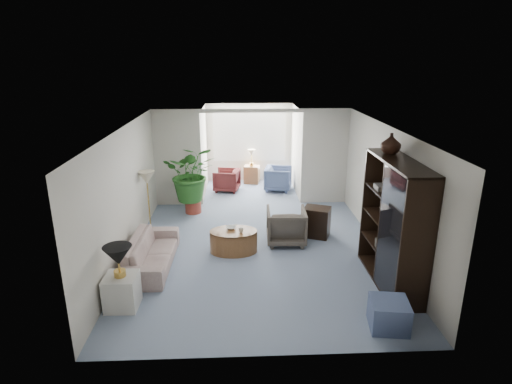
{
  "coord_description": "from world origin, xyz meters",
  "views": [
    {
      "loc": [
        -0.38,
        -7.59,
        3.77
      ],
      "look_at": [
        0.0,
        0.6,
        1.1
      ],
      "focal_mm": 29.56,
      "sensor_mm": 36.0,
      "label": 1
    }
  ],
  "objects_px": {
    "coffee_cup": "(241,231)",
    "end_table": "(122,292)",
    "cabinet_urn": "(391,143)",
    "coffee_bowl": "(231,228)",
    "plant_pot": "(193,206)",
    "sunroom_chair_blue": "(278,179)",
    "sunroom_table": "(252,174)",
    "wingback_chair": "(286,226)",
    "framed_picture": "(389,171)",
    "floor_lamp": "(147,178)",
    "ottoman": "(389,314)",
    "sunroom_chair_maroon": "(227,180)",
    "side_table_dark": "(317,222)",
    "table_lamp": "(118,256)",
    "sofa": "(151,252)",
    "entertainment_cabinet": "(394,224)",
    "coffee_table": "(234,241)"
  },
  "relations": [
    {
      "from": "coffee_cup",
      "to": "end_table",
      "type": "bearing_deg",
      "value": -136.45
    },
    {
      "from": "sofa",
      "to": "coffee_cup",
      "type": "height_order",
      "value": "sofa"
    },
    {
      "from": "plant_pot",
      "to": "side_table_dark",
      "type": "bearing_deg",
      "value": -29.23
    },
    {
      "from": "framed_picture",
      "to": "table_lamp",
      "type": "bearing_deg",
      "value": -160.42
    },
    {
      "from": "coffee_bowl",
      "to": "coffee_cup",
      "type": "xyz_separation_m",
      "value": [
        0.2,
        -0.2,
        0.02
      ]
    },
    {
      "from": "sunroom_chair_maroon",
      "to": "coffee_cup",
      "type": "bearing_deg",
      "value": 17.02
    },
    {
      "from": "floor_lamp",
      "to": "sofa",
      "type": "bearing_deg",
      "value": -78.35
    },
    {
      "from": "framed_picture",
      "to": "coffee_bowl",
      "type": "distance_m",
      "value": 3.24
    },
    {
      "from": "entertainment_cabinet",
      "to": "sunroom_table",
      "type": "xyz_separation_m",
      "value": [
        -2.17,
        6.06,
        -0.81
      ]
    },
    {
      "from": "ottoman",
      "to": "sunroom_chair_maroon",
      "type": "bearing_deg",
      "value": 110.47
    },
    {
      "from": "wingback_chair",
      "to": "cabinet_urn",
      "type": "relative_size",
      "value": 2.31
    },
    {
      "from": "floor_lamp",
      "to": "coffee_cup",
      "type": "bearing_deg",
      "value": -31.31
    },
    {
      "from": "end_table",
      "to": "floor_lamp",
      "type": "relative_size",
      "value": 1.5
    },
    {
      "from": "plant_pot",
      "to": "sunroom_table",
      "type": "xyz_separation_m",
      "value": [
        1.56,
        2.5,
        0.11
      ]
    },
    {
      "from": "framed_picture",
      "to": "cabinet_urn",
      "type": "relative_size",
      "value": 1.41
    },
    {
      "from": "sofa",
      "to": "plant_pot",
      "type": "distance_m",
      "value": 2.85
    },
    {
      "from": "side_table_dark",
      "to": "cabinet_urn",
      "type": "distance_m",
      "value": 2.67
    },
    {
      "from": "framed_picture",
      "to": "coffee_table",
      "type": "bearing_deg",
      "value": 175.57
    },
    {
      "from": "framed_picture",
      "to": "coffee_cup",
      "type": "distance_m",
      "value": 3.03
    },
    {
      "from": "ottoman",
      "to": "side_table_dark",
      "type": "bearing_deg",
      "value": 97.82
    },
    {
      "from": "plant_pot",
      "to": "sunroom_chair_blue",
      "type": "relative_size",
      "value": 0.53
    },
    {
      "from": "entertainment_cabinet",
      "to": "plant_pot",
      "type": "height_order",
      "value": "entertainment_cabinet"
    },
    {
      "from": "coffee_bowl",
      "to": "sunroom_table",
      "type": "xyz_separation_m",
      "value": [
        0.58,
        4.67,
        -0.2
      ]
    },
    {
      "from": "coffee_bowl",
      "to": "sunroom_chair_maroon",
      "type": "xyz_separation_m",
      "value": [
        -0.17,
        3.92,
        -0.16
      ]
    },
    {
      "from": "coffee_table",
      "to": "plant_pot",
      "type": "height_order",
      "value": "coffee_table"
    },
    {
      "from": "floor_lamp",
      "to": "wingback_chair",
      "type": "distance_m",
      "value": 3.18
    },
    {
      "from": "framed_picture",
      "to": "sunroom_chair_maroon",
      "type": "distance_m",
      "value": 5.46
    },
    {
      "from": "side_table_dark",
      "to": "sunroom_table",
      "type": "distance_m",
      "value": 4.27
    },
    {
      "from": "coffee_table",
      "to": "ottoman",
      "type": "height_order",
      "value": "coffee_table"
    },
    {
      "from": "sofa",
      "to": "coffee_table",
      "type": "xyz_separation_m",
      "value": [
        1.53,
        0.53,
        -0.06
      ]
    },
    {
      "from": "end_table",
      "to": "coffee_cup",
      "type": "distance_m",
      "value": 2.6
    },
    {
      "from": "sunroom_chair_maroon",
      "to": "plant_pot",
      "type": "bearing_deg",
      "value": -12.85
    },
    {
      "from": "framed_picture",
      "to": "sunroom_table",
      "type": "distance_m",
      "value": 5.72
    },
    {
      "from": "wingback_chair",
      "to": "cabinet_urn",
      "type": "height_order",
      "value": "cabinet_urn"
    },
    {
      "from": "entertainment_cabinet",
      "to": "coffee_bowl",
      "type": "bearing_deg",
      "value": 153.06
    },
    {
      "from": "framed_picture",
      "to": "side_table_dark",
      "type": "relative_size",
      "value": 0.77
    },
    {
      "from": "entertainment_cabinet",
      "to": "sunroom_chair_maroon",
      "type": "bearing_deg",
      "value": 118.77
    },
    {
      "from": "framed_picture",
      "to": "plant_pot",
      "type": "bearing_deg",
      "value": 147.73
    },
    {
      "from": "floor_lamp",
      "to": "sunroom_chair_maroon",
      "type": "xyz_separation_m",
      "value": [
        1.65,
        2.89,
        -0.93
      ]
    },
    {
      "from": "cabinet_urn",
      "to": "coffee_bowl",
      "type": "bearing_deg",
      "value": 161.92
    },
    {
      "from": "coffee_bowl",
      "to": "wingback_chair",
      "type": "xyz_separation_m",
      "value": [
        1.15,
        0.29,
        -0.1
      ]
    },
    {
      "from": "sunroom_chair_blue",
      "to": "sunroom_chair_maroon",
      "type": "height_order",
      "value": "sunroom_chair_blue"
    },
    {
      "from": "table_lamp",
      "to": "ottoman",
      "type": "bearing_deg",
      "value": -10.04
    },
    {
      "from": "side_table_dark",
      "to": "sunroom_table",
      "type": "bearing_deg",
      "value": 107.24
    },
    {
      "from": "side_table_dark",
      "to": "sunroom_chair_blue",
      "type": "relative_size",
      "value": 0.86
    },
    {
      "from": "coffee_table",
      "to": "wingback_chair",
      "type": "height_order",
      "value": "wingback_chair"
    },
    {
      "from": "wingback_chair",
      "to": "framed_picture",
      "type": "bearing_deg",
      "value": 163.66
    },
    {
      "from": "floor_lamp",
      "to": "sunroom_chair_blue",
      "type": "xyz_separation_m",
      "value": [
        3.15,
        2.89,
        -0.91
      ]
    },
    {
      "from": "ottoman",
      "to": "sofa",
      "type": "bearing_deg",
      "value": 151.44
    },
    {
      "from": "coffee_cup",
      "to": "table_lamp",
      "type": "bearing_deg",
      "value": -136.45
    }
  ]
}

